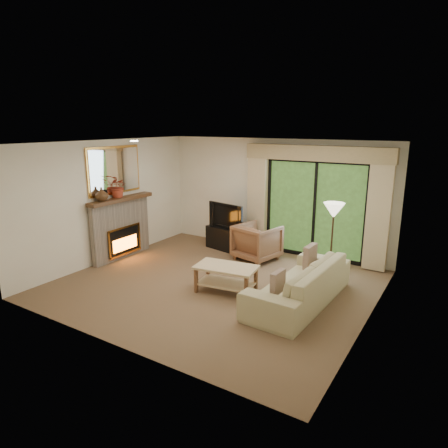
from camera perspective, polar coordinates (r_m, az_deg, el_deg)
The scene contains 22 objects.
floor at distance 7.58m, azimuth -1.22°, elevation -8.57°, with size 5.50×5.50×0.00m, color brown.
ceiling at distance 6.99m, azimuth -1.33°, elevation 11.48°, with size 5.50×5.50×0.00m, color white.
wall_back at distance 9.32m, azimuth 7.20°, elevation 4.03°, with size 5.00×5.00×0.00m, color #F9E8CC.
wall_front at distance 5.34m, azimuth -16.17°, elevation -4.21°, with size 5.00×5.00×0.00m, color #F9E8CC.
wall_left at distance 8.95m, azimuth -16.19°, elevation 3.14°, with size 5.00×5.00×0.00m, color #F9E8CC.
wall_right at distance 6.16m, azimuth 20.68°, elevation -2.13°, with size 5.00×5.00×0.00m, color #F9E8CC.
fireplace at distance 9.13m, azimuth -14.49°, elevation -0.50°, with size 0.24×1.70×1.37m, color slate, non-canonical shape.
mirror at distance 8.96m, azimuth -15.38°, elevation 7.42°, with size 0.07×1.45×1.02m, color gold, non-canonical shape.
sliding_door at distance 8.95m, azimuth 12.84°, elevation 2.05°, with size 2.26×0.10×2.16m, color black, non-canonical shape.
curtain_left at distance 9.35m, azimuth 4.82°, elevation 3.49°, with size 0.45×0.18×2.35m, color tan.
curtain_right at distance 8.49m, azimuth 21.23°, elevation 1.46°, with size 0.45×0.18×2.35m, color tan.
cornice at distance 8.69m, azimuth 13.08°, elevation 9.82°, with size 3.20×0.24×0.32m, color tan.
media_console at distance 9.50m, azimuth 0.65°, elevation -2.07°, with size 1.07×0.48×0.54m, color black.
tv at distance 9.35m, azimuth 0.66°, elevation 1.24°, with size 1.03×0.13×0.59m, color black.
armchair at distance 8.80m, azimuth 4.74°, elevation -2.59°, with size 0.84×0.87×0.79m, color brown.
sofa at distance 6.85m, azimuth 10.71°, elevation -8.17°, with size 2.42×0.95×0.71m, color tan.
pillow_near at distance 6.20m, azimuth 7.70°, elevation -8.23°, with size 0.09×0.35×0.35m, color brown.
pillow_far at distance 7.41m, azimuth 12.20°, elevation -4.51°, with size 0.11×0.41×0.41m, color brown.
coffee_table at distance 7.16m, azimuth 0.30°, elevation -7.86°, with size 1.08×0.59×0.49m, color tan, non-canonical shape.
floor_lamp at distance 7.92m, azimuth 15.14°, elevation -2.35°, with size 0.40×0.40×1.49m, color white, non-canonical shape.
vase at distance 8.62m, azimuth -17.10°, elevation 4.10°, with size 0.27×0.27×0.28m, color #462C17.
branches at distance 8.91m, azimuth -14.92°, elevation 5.21°, with size 0.43×0.38×0.48m, color #A33722.
Camera 1 is at (3.83, -5.84, 2.94)m, focal length 32.00 mm.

